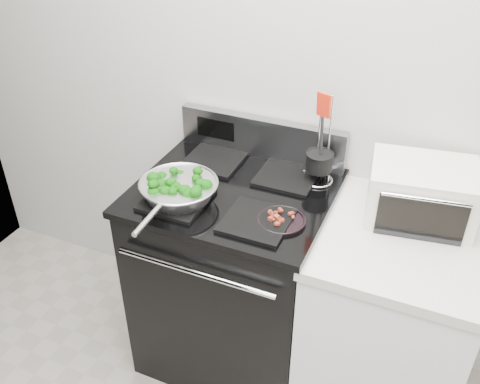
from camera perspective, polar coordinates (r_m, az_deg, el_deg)
The scene contains 8 objects.
back_wall at distance 2.19m, azimuth 10.36°, elevation 11.90°, with size 4.00×0.02×2.70m, color beige.
gas_range at distance 2.45m, azimuth -0.57°, elevation -8.71°, with size 0.79×0.69×1.13m.
counter at distance 2.35m, azimuth 15.25°, elevation -13.42°, with size 0.62×0.68×0.92m.
skillet at distance 2.09m, azimuth -6.57°, elevation 0.32°, with size 0.31×0.50×0.07m.
broccoli_pile at distance 2.08m, azimuth -6.57°, elevation 0.78°, with size 0.24×0.24×0.08m, color black, non-canonical shape.
bacon_plate at distance 1.98m, azimuth 4.46°, elevation -2.81°, with size 0.18×0.18×0.04m.
utensil_holder at distance 2.21m, azimuth 8.40°, elevation 2.71°, with size 0.13×0.13×0.40m.
toaster_oven at distance 2.11m, azimuth 18.75°, elevation -0.09°, with size 0.42×0.34×0.22m.
Camera 1 is at (0.44, -0.24, 2.14)m, focal length 40.00 mm.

